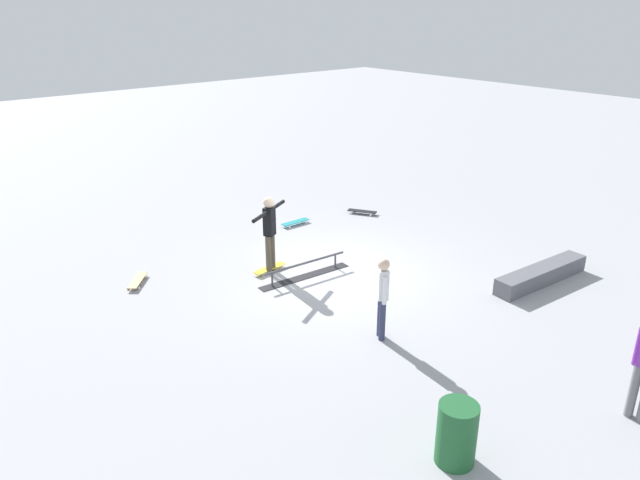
{
  "coord_description": "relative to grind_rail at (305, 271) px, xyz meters",
  "views": [
    {
      "loc": [
        7.79,
        8.81,
        5.51
      ],
      "look_at": [
        0.55,
        0.22,
        1.0
      ],
      "focal_mm": 33.79,
      "sensor_mm": 36.0,
      "label": 1
    }
  ],
  "objects": [
    {
      "name": "trash_bin",
      "position": [
        1.98,
        5.52,
        0.28
      ],
      "size": [
        0.51,
        0.51,
        0.86
      ],
      "primitive_type": "cylinder",
      "color": "#1E592D",
      "rests_on": "ground_plane"
    },
    {
      "name": "skate_ledge",
      "position": [
        -3.6,
        3.38,
        0.03
      ],
      "size": [
        2.56,
        0.62,
        0.35
      ],
      "primitive_type": "cube",
      "rotation": [
        0.0,
        0.0,
        -0.08
      ],
      "color": "#595960",
      "rests_on": "ground_plane"
    },
    {
      "name": "grind_rail",
      "position": [
        0.0,
        0.0,
        0.0
      ],
      "size": [
        2.2,
        0.41,
        0.34
      ],
      "rotation": [
        0.0,
        0.0,
        -0.08
      ],
      "color": "black",
      "rests_on": "ground_plane"
    },
    {
      "name": "loose_skateboard_teal",
      "position": [
        -1.8,
        -2.65,
        -0.07
      ],
      "size": [
        0.8,
        0.26,
        0.09
      ],
      "rotation": [
        0.0,
        0.0,
        6.28
      ],
      "color": "teal",
      "rests_on": "ground_plane"
    },
    {
      "name": "skater_main",
      "position": [
        0.41,
        -0.66,
        0.85
      ],
      "size": [
        1.26,
        0.71,
        1.71
      ],
      "rotation": [
        0.0,
        0.0,
        3.62
      ],
      "color": "brown",
      "rests_on": "ground_plane"
    },
    {
      "name": "bystander_white_shirt",
      "position": [
        0.53,
        2.78,
        0.7
      ],
      "size": [
        0.25,
        0.32,
        1.5
      ],
      "rotation": [
        0.0,
        0.0,
        0.99
      ],
      "color": "#2D3351",
      "rests_on": "ground_plane"
    },
    {
      "name": "skateboard_main",
      "position": [
        0.41,
        -0.71,
        -0.07
      ],
      "size": [
        0.82,
        0.33,
        0.09
      ],
      "rotation": [
        0.0,
        0.0,
        0.12
      ],
      "color": "yellow",
      "rests_on": "ground_plane"
    },
    {
      "name": "ground_plane",
      "position": [
        -0.55,
        0.28,
        -0.15
      ],
      "size": [
        60.0,
        60.0,
        0.0
      ],
      "primitive_type": "plane",
      "color": "#9E9EA3"
    },
    {
      "name": "loose_skateboard_black",
      "position": [
        -3.74,
        -2.13,
        -0.07
      ],
      "size": [
        0.58,
        0.79,
        0.09
      ],
      "rotation": [
        0.0,
        0.0,
        5.25
      ],
      "color": "black",
      "rests_on": "ground_plane"
    },
    {
      "name": "loose_skateboard_natural",
      "position": [
        2.87,
        -1.99,
        -0.07
      ],
      "size": [
        0.68,
        0.73,
        0.09
      ],
      "rotation": [
        0.0,
        0.0,
        3.98
      ],
      "color": "tan",
      "rests_on": "ground_plane"
    }
  ]
}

